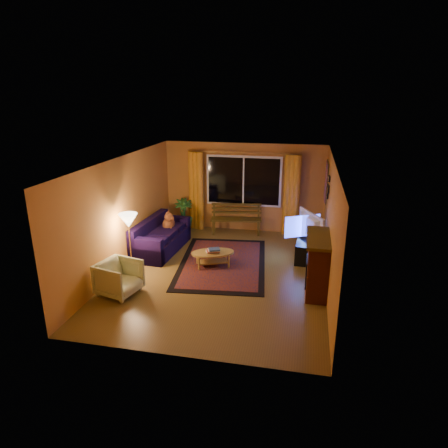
% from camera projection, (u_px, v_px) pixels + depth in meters
% --- Properties ---
extents(floor, '(4.50, 6.00, 0.02)m').
position_uv_depth(floor, '(221.00, 273.00, 8.87)').
color(floor, brown).
rests_on(floor, ground).
extents(ceiling, '(4.50, 6.00, 0.02)m').
position_uv_depth(ceiling, '(221.00, 160.00, 8.07)').
color(ceiling, white).
rests_on(ceiling, ground).
extents(wall_back, '(4.50, 0.02, 2.50)m').
position_uv_depth(wall_back, '(244.00, 188.00, 11.27)').
color(wall_back, '#C38035').
rests_on(wall_back, ground).
extents(wall_left, '(0.02, 6.00, 2.50)m').
position_uv_depth(wall_left, '(122.00, 213.00, 8.91)').
color(wall_left, '#C38035').
rests_on(wall_left, ground).
extents(wall_right, '(0.02, 6.00, 2.50)m').
position_uv_depth(wall_right, '(331.00, 227.00, 8.03)').
color(wall_right, '#C38035').
rests_on(wall_right, ground).
extents(window, '(2.00, 0.02, 1.30)m').
position_uv_depth(window, '(243.00, 181.00, 11.14)').
color(window, black).
rests_on(window, wall_back).
extents(curtain_rod, '(3.20, 0.03, 0.03)m').
position_uv_depth(curtain_rod, '(244.00, 153.00, 10.85)').
color(curtain_rod, '#BF8C3F').
rests_on(curtain_rod, wall_back).
extents(curtain_left, '(0.36, 0.36, 2.24)m').
position_uv_depth(curtain_left, '(197.00, 191.00, 11.45)').
color(curtain_left, orange).
rests_on(curtain_left, ground).
extents(curtain_right, '(0.36, 0.36, 2.24)m').
position_uv_depth(curtain_right, '(292.00, 196.00, 10.92)').
color(curtain_right, orange).
rests_on(curtain_right, ground).
extents(bench, '(1.45, 0.62, 0.42)m').
position_uv_depth(bench, '(236.00, 226.00, 11.26)').
color(bench, '#3F300D').
rests_on(bench, ground).
extents(potted_plant, '(0.69, 0.69, 0.93)m').
position_uv_depth(potted_plant, '(183.00, 215.00, 11.44)').
color(potted_plant, '#235B1E').
rests_on(potted_plant, ground).
extents(sofa, '(0.96, 2.02, 0.80)m').
position_uv_depth(sofa, '(161.00, 235.00, 10.01)').
color(sofa, black).
rests_on(sofa, ground).
extents(dog, '(0.44, 0.53, 0.50)m').
position_uv_depth(dog, '(169.00, 221.00, 10.34)').
color(dog, '#964F28').
rests_on(dog, sofa).
extents(armchair, '(0.84, 0.87, 0.75)m').
position_uv_depth(armchair, '(119.00, 276.00, 7.85)').
color(armchair, beige).
rests_on(armchair, ground).
extents(floor_lamp, '(0.25, 0.25, 1.36)m').
position_uv_depth(floor_lamp, '(130.00, 244.00, 8.67)').
color(floor_lamp, '#BF8C3F').
rests_on(floor_lamp, ground).
extents(rug, '(2.29, 3.30, 0.02)m').
position_uv_depth(rug, '(223.00, 263.00, 9.37)').
color(rug, '#862906').
rests_on(rug, ground).
extents(coffee_table, '(1.28, 1.28, 0.36)m').
position_uv_depth(coffee_table, '(213.00, 259.00, 9.15)').
color(coffee_table, '#B18E3E').
rests_on(coffee_table, ground).
extents(tv_console, '(0.46, 1.17, 0.48)m').
position_uv_depth(tv_console, '(305.00, 248.00, 9.61)').
color(tv_console, black).
rests_on(tv_console, ground).
extents(television, '(0.67, 1.07, 0.65)m').
position_uv_depth(television, '(307.00, 226.00, 9.43)').
color(television, black).
rests_on(television, tv_console).
extents(fireplace, '(0.40, 1.20, 1.10)m').
position_uv_depth(fireplace, '(318.00, 265.00, 7.92)').
color(fireplace, maroon).
rests_on(fireplace, ground).
extents(mirror_cluster, '(0.06, 0.60, 0.56)m').
position_uv_depth(mirror_cluster, '(328.00, 185.00, 9.07)').
color(mirror_cluster, black).
rests_on(mirror_cluster, wall_right).
extents(painting, '(0.04, 0.76, 0.96)m').
position_uv_depth(painting, '(326.00, 181.00, 10.19)').
color(painting, '#D74A1F').
rests_on(painting, wall_right).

